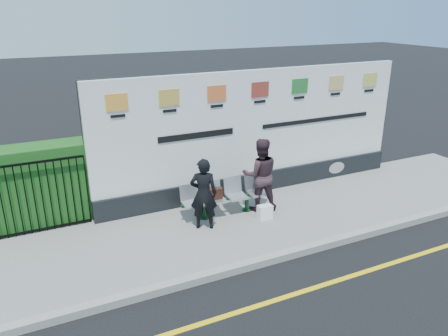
# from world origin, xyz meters

# --- Properties ---
(ground) EXTENTS (80.00, 80.00, 0.00)m
(ground) POSITION_xyz_m (0.00, 0.00, 0.00)
(ground) COLOR black
(pavement) EXTENTS (14.00, 3.00, 0.12)m
(pavement) POSITION_xyz_m (0.00, 2.50, 0.06)
(pavement) COLOR gray
(pavement) RESTS_ON ground
(kerb) EXTENTS (14.00, 0.18, 0.14)m
(kerb) POSITION_xyz_m (0.00, 1.00, 0.07)
(kerb) COLOR gray
(kerb) RESTS_ON ground
(yellow_line) EXTENTS (14.00, 0.10, 0.01)m
(yellow_line) POSITION_xyz_m (0.00, 0.00, 0.00)
(yellow_line) COLOR yellow
(yellow_line) RESTS_ON ground
(billboard) EXTENTS (8.00, 0.30, 3.00)m
(billboard) POSITION_xyz_m (0.50, 3.85, 1.42)
(billboard) COLOR black
(billboard) RESTS_ON pavement
(hedge) EXTENTS (2.35, 0.70, 1.70)m
(hedge) POSITION_xyz_m (-4.58, 4.30, 0.97)
(hedge) COLOR #1C551A
(hedge) RESTS_ON pavement
(railing) EXTENTS (2.05, 0.06, 1.54)m
(railing) POSITION_xyz_m (-4.58, 3.85, 0.89)
(railing) COLOR black
(railing) RESTS_ON pavement
(bench) EXTENTS (1.98, 0.63, 0.42)m
(bench) POSITION_xyz_m (-0.77, 2.94, 0.33)
(bench) COLOR #ADB4B7
(bench) RESTS_ON pavement
(woman_left) EXTENTS (0.66, 0.56, 1.52)m
(woman_left) POSITION_xyz_m (-1.44, 2.59, 0.88)
(woman_left) COLOR black
(woman_left) RESTS_ON pavement
(woman_right) EXTENTS (0.97, 0.86, 1.67)m
(woman_right) POSITION_xyz_m (0.04, 2.87, 0.96)
(woman_right) COLOR #39252C
(woman_right) RESTS_ON pavement
(handbag_brown) EXTENTS (0.33, 0.17, 0.25)m
(handbag_brown) POSITION_xyz_m (-1.03, 2.96, 0.66)
(handbag_brown) COLOR black
(handbag_brown) RESTS_ON bench
(carrier_bag_white) EXTENTS (0.31, 0.19, 0.31)m
(carrier_bag_white) POSITION_xyz_m (-0.10, 2.39, 0.28)
(carrier_bag_white) COLOR white
(carrier_bag_white) RESTS_ON pavement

